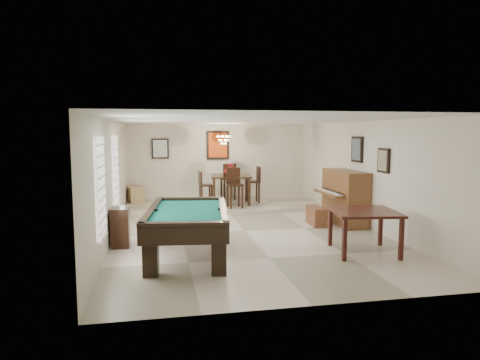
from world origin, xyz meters
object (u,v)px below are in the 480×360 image
object	(u,v)px
dining_table	(231,187)
upright_piano	(339,197)
dining_chair_north	(228,181)
flower_vase	(231,167)
dining_chair_east	(253,185)
corner_bench	(136,194)
dining_chair_south	(235,188)
square_table	(364,232)
chandelier	(224,137)
apothecary_chest	(120,227)
pool_table	(188,234)
dining_chair_west	(206,188)
piano_bench	(316,216)

from	to	relation	value
dining_table	upright_piano	bearing A→B (deg)	-52.01
dining_table	dining_chair_north	world-z (taller)	dining_chair_north
flower_vase	dining_chair_north	world-z (taller)	flower_vase
flower_vase	dining_chair_east	bearing A→B (deg)	3.67
corner_bench	dining_table	bearing A→B (deg)	-16.54
dining_chair_east	corner_bench	bearing A→B (deg)	-102.57
dining_table	dining_chair_south	bearing A→B (deg)	-91.21
dining_chair_south	dining_chair_north	size ratio (longest dim) A/B	0.97
square_table	dining_chair_east	world-z (taller)	dining_chair_east
dining_chair_south	dining_chair_east	xyz separation A→B (m)	(0.72, 0.83, -0.02)
upright_piano	chandelier	distance (m)	4.11
dining_chair_south	apothecary_chest	bearing A→B (deg)	-138.28
pool_table	dining_chair_west	bearing A→B (deg)	86.71
flower_vase	dining_chair_north	bearing A→B (deg)	87.36
piano_bench	apothecary_chest	bearing A→B (deg)	-166.10
pool_table	flower_vase	world-z (taller)	flower_vase
pool_table	chandelier	world-z (taller)	chandelier
upright_piano	dining_chair_west	xyz separation A→B (m)	(-3.08, 2.88, -0.05)
upright_piano	corner_bench	distance (m)	6.46
apothecary_chest	chandelier	size ratio (longest dim) A/B	1.34
square_table	chandelier	distance (m)	6.03
dining_chair_north	corner_bench	size ratio (longest dim) A/B	2.20
dining_table	dining_chair_west	bearing A→B (deg)	-176.39
square_table	dining_chair_south	xyz separation A→B (m)	(-1.67, 4.72, 0.29)
piano_bench	pool_table	bearing A→B (deg)	-147.14
apothecary_chest	dining_table	world-z (taller)	dining_table
dining_chair_south	corner_bench	bearing A→B (deg)	144.12
dining_table	chandelier	xyz separation A→B (m)	(-0.23, -0.06, 1.58)
dining_chair_north	chandelier	distance (m)	1.72
pool_table	corner_bench	world-z (taller)	pool_table
dining_chair_east	chandelier	distance (m)	1.78
piano_bench	dining_chair_north	distance (m)	4.10
square_table	dining_table	world-z (taller)	dining_table
apothecary_chest	dining_chair_east	size ratio (longest dim) A/B	0.71
piano_bench	corner_bench	xyz separation A→B (m)	(-4.60, 3.82, 0.14)
square_table	upright_piano	bearing A→B (deg)	76.15
upright_piano	piano_bench	world-z (taller)	upright_piano
upright_piano	dining_chair_north	xyz separation A→B (m)	(-2.25, 3.71, 0.04)
piano_bench	dining_chair_north	xyz separation A→B (m)	(-1.64, 3.73, 0.50)
upright_piano	piano_bench	distance (m)	0.77
dining_chair_north	dining_chair_west	size ratio (longest dim) A/B	1.17
dining_chair_west	apothecary_chest	bearing A→B (deg)	145.84
pool_table	chandelier	size ratio (longest dim) A/B	4.41
piano_bench	corner_bench	distance (m)	5.98
pool_table	upright_piano	xyz separation A→B (m)	(4.00, 2.20, 0.24)
apothecary_chest	dining_chair_north	world-z (taller)	dining_chair_north
dining_table	pool_table	bearing A→B (deg)	-108.41
dining_chair_south	dining_chair_west	xyz separation A→B (m)	(-0.78, 0.74, -0.07)
dining_chair_south	dining_chair_west	size ratio (longest dim) A/B	1.14
piano_bench	chandelier	size ratio (longest dim) A/B	1.35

